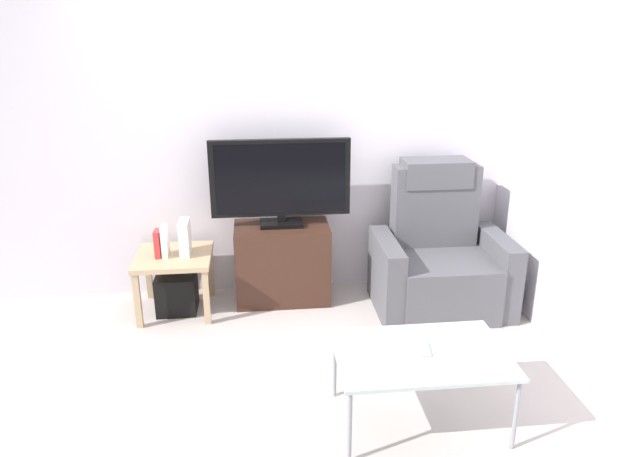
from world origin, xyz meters
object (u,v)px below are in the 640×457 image
(book_middle, at_px, (165,241))
(game_console, at_px, (185,237))
(book_leftmost, at_px, (158,243))
(side_table, at_px, (174,264))
(subwoofer_box, at_px, (177,292))
(coffee_table, at_px, (421,357))
(cell_phone, at_px, (423,349))
(recliner_armchair, at_px, (439,258))
(tv_stand, at_px, (282,263))
(television, at_px, (280,181))

(book_middle, distance_m, game_console, 0.14)
(book_leftmost, bearing_deg, side_table, 11.31)
(book_leftmost, bearing_deg, subwoofer_box, 11.31)
(coffee_table, relative_size, cell_phone, 6.00)
(cell_phone, bearing_deg, book_leftmost, 146.01)
(coffee_table, bearing_deg, side_table, 134.64)
(recliner_armchair, relative_size, side_table, 2.00)
(book_leftmost, bearing_deg, recliner_armchair, -2.50)
(tv_stand, xyz_separation_m, book_leftmost, (-0.90, -0.13, 0.24))
(book_leftmost, relative_size, cell_phone, 1.32)
(recliner_armchair, xyz_separation_m, cell_phone, (-0.51, -1.33, 0.06))
(side_table, height_order, book_middle, book_middle)
(tv_stand, distance_m, game_console, 0.76)
(side_table, height_order, book_leftmost, book_leftmost)
(side_table, xyz_separation_m, book_middle, (-0.05, -0.02, 0.18))
(tv_stand, relative_size, recliner_armchair, 0.66)
(subwoofer_box, xyz_separation_m, cell_phone, (1.46, -1.44, 0.28))
(book_middle, distance_m, coffee_table, 2.09)
(book_leftmost, xyz_separation_m, cell_phone, (1.56, -1.42, -0.12))
(subwoofer_box, bearing_deg, game_console, 6.34)
(tv_stand, bearing_deg, television, 90.00)
(television, height_order, recliner_armchair, television)
(book_middle, distance_m, cell_phone, 2.08)
(television, bearing_deg, book_middle, -170.24)
(tv_stand, bearing_deg, coffee_table, -67.55)
(tv_stand, relative_size, book_middle, 3.11)
(subwoofer_box, bearing_deg, side_table, 90.00)
(side_table, relative_size, coffee_table, 0.60)
(recliner_armchair, distance_m, game_console, 1.89)
(book_middle, bearing_deg, television, 9.76)
(side_table, distance_m, game_console, 0.22)
(side_table, bearing_deg, recliner_armchair, -3.20)
(side_table, distance_m, coffee_table, 2.06)
(recliner_armchair, distance_m, book_leftmost, 2.07)
(recliner_armchair, height_order, side_table, recliner_armchair)
(game_console, height_order, cell_phone, game_console)
(subwoofer_box, bearing_deg, cell_phone, -44.57)
(side_table, height_order, cell_phone, side_table)
(subwoofer_box, relative_size, book_leftmost, 1.46)
(recliner_armchair, xyz_separation_m, book_middle, (-2.01, 0.09, 0.19))
(recliner_armchair, distance_m, cell_phone, 1.42)
(side_table, bearing_deg, cell_phone, -44.57)
(recliner_armchair, distance_m, subwoofer_box, 1.98)
(television, relative_size, coffee_table, 1.15)
(tv_stand, height_order, coffee_table, tv_stand)
(book_leftmost, height_order, book_middle, book_middle)
(subwoofer_box, relative_size, cell_phone, 1.93)
(television, height_order, book_leftmost, television)
(subwoofer_box, relative_size, game_console, 1.14)
(subwoofer_box, distance_m, cell_phone, 2.07)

